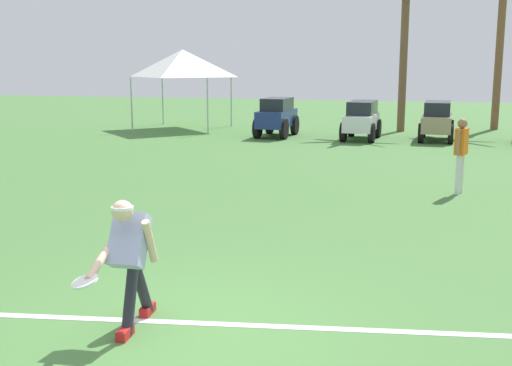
% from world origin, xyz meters
% --- Properties ---
extents(ground_plane, '(80.00, 80.00, 0.00)m').
position_xyz_m(ground_plane, '(0.00, 0.00, 0.00)').
color(ground_plane, '#497A3B').
extents(field_line_paint, '(23.04, 3.58, 0.01)m').
position_xyz_m(field_line_paint, '(0.00, 0.21, 0.00)').
color(field_line_paint, white).
rests_on(field_line_paint, ground_plane).
extents(frisbee_thrower, '(0.46, 1.14, 1.39)m').
position_xyz_m(frisbee_thrower, '(-0.56, -0.11, 0.79)').
color(frisbee_thrower, '#23232D').
rests_on(frisbee_thrower, ground_plane).
extents(frisbee_in_flight, '(0.36, 0.36, 0.10)m').
position_xyz_m(frisbee_in_flight, '(-0.73, -0.71, 0.71)').
color(frisbee_in_flight, white).
extents(teammate_midfield, '(0.30, 0.49, 1.56)m').
position_xyz_m(teammate_midfield, '(3.02, 7.93, 0.94)').
color(teammate_midfield, silver).
rests_on(teammate_midfield, ground_plane).
extents(parked_car_slot_a, '(1.28, 2.40, 1.40)m').
position_xyz_m(parked_car_slot_a, '(-2.92, 17.10, 0.74)').
color(parked_car_slot_a, navy).
rests_on(parked_car_slot_a, ground_plane).
extents(parked_car_slot_b, '(1.27, 2.45, 1.34)m').
position_xyz_m(parked_car_slot_b, '(0.17, 16.97, 0.72)').
color(parked_car_slot_b, silver).
rests_on(parked_car_slot_b, ground_plane).
extents(parked_car_slot_c, '(1.23, 2.44, 1.34)m').
position_xyz_m(parked_car_slot_c, '(2.72, 17.30, 0.72)').
color(parked_car_slot_c, '#998466').
rests_on(parked_car_slot_c, ground_plane).
extents(palm_tree_far_left, '(3.46, 3.30, 5.58)m').
position_xyz_m(palm_tree_far_left, '(1.42, 19.96, 3.55)').
color(palm_tree_far_left, brown).
rests_on(palm_tree_far_left, ground_plane).
extents(palm_tree_left_of_centre, '(3.06, 3.23, 6.25)m').
position_xyz_m(palm_tree_left_of_centre, '(5.06, 21.68, 3.85)').
color(palm_tree_left_of_centre, brown).
rests_on(palm_tree_left_of_centre, ground_plane).
extents(event_tent, '(3.26, 3.26, 3.17)m').
position_xyz_m(event_tent, '(-7.16, 18.75, 2.63)').
color(event_tent, '#B2B5BA').
rests_on(event_tent, ground_plane).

